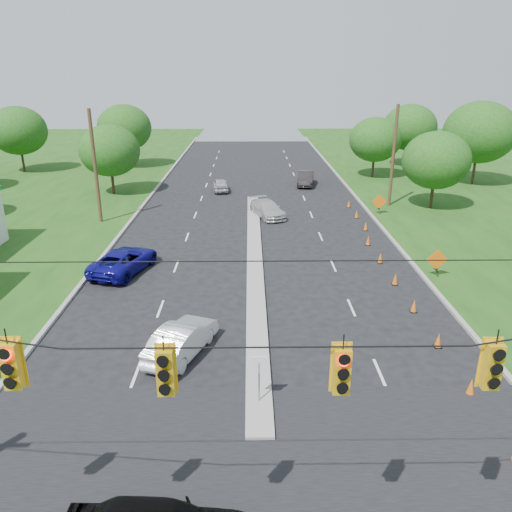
{
  "coord_description": "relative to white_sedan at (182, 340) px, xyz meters",
  "views": [
    {
      "loc": [
        -0.31,
        -9.47,
        11.65
      ],
      "look_at": [
        -0.0,
        14.33,
        2.8
      ],
      "focal_mm": 35.0,
      "sensor_mm": 36.0,
      "label": 1
    }
  ],
  "objects": [
    {
      "name": "curb_left",
      "position": [
        -6.81,
        20.45,
        -0.73
      ],
      "size": [
        0.25,
        110.0,
        0.16
      ],
      "primitive_type": "cube",
      "color": "gray",
      "rests_on": "ground"
    },
    {
      "name": "curb_right",
      "position": [
        13.39,
        20.45,
        -0.73
      ],
      "size": [
        0.25,
        110.0,
        0.16
      ],
      "primitive_type": "cube",
      "color": "gray",
      "rests_on": "ground"
    },
    {
      "name": "median",
      "position": [
        3.29,
        11.45,
        -0.73
      ],
      "size": [
        1.0,
        34.0,
        0.18
      ],
      "primitive_type": "cube",
      "color": "gray",
      "rests_on": "ground"
    },
    {
      "name": "median_sign",
      "position": [
        3.29,
        -3.55,
        0.74
      ],
      "size": [
        0.55,
        0.06,
        2.05
      ],
      "color": "gray",
      "rests_on": "ground"
    },
    {
      "name": "signal_span",
      "position": [
        3.24,
        -10.55,
        4.24
      ],
      "size": [
        25.6,
        0.32,
        9.0
      ],
      "color": "#422D1C",
      "rests_on": "ground"
    },
    {
      "name": "utility_pole_far_left",
      "position": [
        -9.21,
        20.45,
        3.77
      ],
      "size": [
        0.28,
        0.28,
        9.0
      ],
      "primitive_type": "cylinder",
      "color": "#422D1C",
      "rests_on": "ground"
    },
    {
      "name": "utility_pole_far_right",
      "position": [
        15.79,
        25.45,
        3.77
      ],
      "size": [
        0.28,
        0.28,
        9.0
      ],
      "primitive_type": "cylinder",
      "color": "#422D1C",
      "rests_on": "ground"
    },
    {
      "name": "cone_1",
      "position": [
        11.4,
        -3.05,
        -0.38
      ],
      "size": [
        0.32,
        0.32,
        0.7
      ],
      "primitive_type": "cone",
      "color": "orange",
      "rests_on": "ground"
    },
    {
      "name": "cone_2",
      "position": [
        11.4,
        0.45,
        -0.38
      ],
      "size": [
        0.32,
        0.32,
        0.7
      ],
      "primitive_type": "cone",
      "color": "orange",
      "rests_on": "ground"
    },
    {
      "name": "cone_3",
      "position": [
        11.4,
        3.95,
        -0.38
      ],
      "size": [
        0.32,
        0.32,
        0.7
      ],
      "primitive_type": "cone",
      "color": "orange",
      "rests_on": "ground"
    },
    {
      "name": "cone_4",
      "position": [
        11.4,
        7.45,
        -0.38
      ],
      "size": [
        0.32,
        0.32,
        0.7
      ],
      "primitive_type": "cone",
      "color": "orange",
      "rests_on": "ground"
    },
    {
      "name": "cone_5",
      "position": [
        11.4,
        10.95,
        -0.38
      ],
      "size": [
        0.32,
        0.32,
        0.7
      ],
      "primitive_type": "cone",
      "color": "orange",
      "rests_on": "ground"
    },
    {
      "name": "cone_6",
      "position": [
        11.4,
        14.45,
        -0.38
      ],
      "size": [
        0.32,
        0.32,
        0.7
      ],
      "primitive_type": "cone",
      "color": "orange",
      "rests_on": "ground"
    },
    {
      "name": "cone_7",
      "position": [
        12.0,
        17.95,
        -0.38
      ],
      "size": [
        0.32,
        0.32,
        0.7
      ],
      "primitive_type": "cone",
      "color": "orange",
      "rests_on": "ground"
    },
    {
      "name": "cone_8",
      "position": [
        12.0,
        21.45,
        -0.38
      ],
      "size": [
        0.32,
        0.32,
        0.7
      ],
      "primitive_type": "cone",
      "color": "orange",
      "rests_on": "ground"
    },
    {
      "name": "cone_9",
      "position": [
        12.0,
        24.95,
        -0.38
      ],
      "size": [
        0.32,
        0.32,
        0.7
      ],
      "primitive_type": "cone",
      "color": "orange",
      "rests_on": "ground"
    },
    {
      "name": "work_sign_1",
      "position": [
        14.09,
        8.45,
        0.36
      ],
      "size": [
        1.27,
        0.58,
        1.37
      ],
      "color": "black",
      "rests_on": "ground"
    },
    {
      "name": "work_sign_2",
      "position": [
        14.09,
        22.45,
        0.36
      ],
      "size": [
        1.27,
        0.58,
        1.37
      ],
      "color": "black",
      "rests_on": "ground"
    },
    {
      "name": "tree_4",
      "position": [
        -24.71,
        42.45,
        4.23
      ],
      "size": [
        6.72,
        6.72,
        7.84
      ],
      "color": "black",
      "rests_on": "ground"
    },
    {
      "name": "tree_5",
      "position": [
        -10.71,
        30.45,
        3.61
      ],
      "size": [
        5.88,
        5.88,
        6.86
      ],
      "color": "black",
      "rests_on": "ground"
    },
    {
      "name": "tree_6",
      "position": [
        -12.71,
        45.45,
        4.23
      ],
      "size": [
        6.72,
        6.72,
        7.84
      ],
      "color": "black",
      "rests_on": "ground"
    },
    {
      "name": "tree_9",
      "position": [
        19.29,
        24.45,
        3.61
      ],
      "size": [
        5.88,
        5.88,
        6.86
      ],
      "color": "black",
      "rests_on": "ground"
    },
    {
      "name": "tree_10",
      "position": [
        27.29,
        34.45,
        4.85
      ],
      "size": [
        7.56,
        7.56,
        8.82
      ],
      "color": "black",
      "rests_on": "ground"
    },
    {
      "name": "tree_11",
      "position": [
        23.29,
        45.45,
        4.23
      ],
      "size": [
        6.72,
        6.72,
        7.84
      ],
      "color": "black",
      "rests_on": "ground"
    },
    {
      "name": "tree_12",
      "position": [
        17.29,
        38.45,
        3.61
      ],
      "size": [
        5.88,
        5.88,
        6.86
      ],
      "color": "black",
      "rests_on": "ground"
    },
    {
      "name": "white_sedan",
      "position": [
        0.0,
        0.0,
        0.0
      ],
      "size": [
        3.01,
        4.68,
        1.46
      ],
      "primitive_type": "imported",
      "rotation": [
        0.0,
        0.0,
        2.78
      ],
      "color": "silver",
      "rests_on": "ground"
    },
    {
      "name": "blue_pickup",
      "position": [
        -4.76,
        9.66,
        0.01
      ],
      "size": [
        3.88,
        5.79,
        1.48
      ],
      "primitive_type": "imported",
      "rotation": [
        0.0,
        0.0,
        2.85
      ],
      "color": "navy",
      "rests_on": "ground"
    },
    {
      "name": "silver_car_far",
      "position": [
        4.48,
        21.96,
        -0.05
      ],
      "size": [
        3.42,
        5.05,
        1.36
      ],
      "primitive_type": "imported",
      "rotation": [
        0.0,
        0.0,
        0.36
      ],
      "color": "#B0B0B0",
      "rests_on": "ground"
    },
    {
      "name": "silver_car_oncoming",
      "position": [
        -0.0,
        31.69,
        -0.07
      ],
      "size": [
        1.93,
        3.97,
        1.31
      ],
      "primitive_type": "imported",
      "rotation": [
        0.0,
        0.0,
        3.24
      ],
      "color": "#AAA9B1",
      "rests_on": "ground"
    },
    {
      "name": "dark_car_receding",
      "position": [
        9.04,
        34.27,
        0.03
      ],
      "size": [
        2.28,
        4.77,
        1.51
      ],
      "primitive_type": "imported",
      "rotation": [
        0.0,
        0.0,
        -0.15
      ],
      "color": "black",
      "rests_on": "ground"
    }
  ]
}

